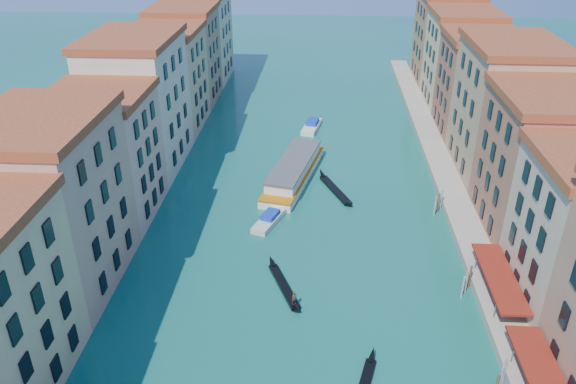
% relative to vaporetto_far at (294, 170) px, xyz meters
% --- Properties ---
extents(left_bank_palazzos, '(12.80, 128.40, 21.00)m').
position_rel_vaporetto_far_xyz_m(left_bank_palazzos, '(-24.51, -2.35, 8.29)').
color(left_bank_palazzos, beige).
rests_on(left_bank_palazzos, ground).
extents(right_bank_palazzos, '(12.80, 128.40, 21.00)m').
position_rel_vaporetto_far_xyz_m(right_bank_palazzos, '(31.49, -2.02, 8.33)').
color(right_bank_palazzos, '#A6493C').
rests_on(right_bank_palazzos, ground).
extents(quay, '(4.00, 140.00, 1.00)m').
position_rel_vaporetto_far_xyz_m(quay, '(23.49, -2.02, -0.91)').
color(quay, '#AFA18D').
rests_on(quay, ground).
extents(mooring_poles_right, '(1.44, 54.24, 3.20)m').
position_rel_vaporetto_far_xyz_m(mooring_poles_right, '(20.59, -38.22, -0.11)').
color(mooring_poles_right, brown).
rests_on(mooring_poles_right, ground).
extents(vaporetto_far, '(9.12, 21.66, 3.14)m').
position_rel_vaporetto_far_xyz_m(vaporetto_far, '(0.00, 0.00, 0.00)').
color(vaporetto_far, white).
rests_on(vaporetto_far, ground).
extents(gondola_fore, '(4.99, 10.47, 2.20)m').
position_rel_vaporetto_far_xyz_m(gondola_fore, '(0.39, -27.51, -1.04)').
color(gondola_fore, black).
rests_on(gondola_fore, ground).
extents(gondola_far, '(5.75, 11.55, 1.73)m').
position_rel_vaporetto_far_xyz_m(gondola_far, '(6.33, -3.65, -1.06)').
color(gondola_far, black).
rests_on(gondola_far, ground).
extents(motorboat_mid, '(4.29, 7.02, 1.39)m').
position_rel_vaporetto_far_xyz_m(motorboat_mid, '(-2.59, -13.54, -0.87)').
color(motorboat_mid, silver).
rests_on(motorboat_mid, ground).
extents(motorboat_far, '(3.86, 8.13, 1.62)m').
position_rel_vaporetto_far_xyz_m(motorboat_far, '(2.25, 21.19, -0.79)').
color(motorboat_far, white).
rests_on(motorboat_far, ground).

